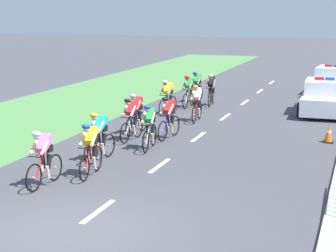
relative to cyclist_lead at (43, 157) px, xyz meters
The scene contains 18 objects.
ground_plane 3.29m from the cyclist_lead, 47.79° to the right, with size 160.00×160.00×0.00m, color #424247.
grass_verge 12.95m from the cyclist_lead, 115.87° to the left, with size 7.00×60.00×0.01m, color #4C7F42.
lane_markings_centre 9.10m from the cyclist_lead, 76.30° to the left, with size 0.14×29.60×0.01m.
cyclist_lead is the anchor object (origin of this frame).
cyclist_second 1.40m from the cyclist_lead, 58.66° to the left, with size 0.46×1.72×1.56m.
cyclist_third 2.73m from the cyclist_lead, 84.87° to the left, with size 0.45×1.72×1.56m.
cyclist_fourth 4.65m from the cyclist_lead, 75.52° to the left, with size 0.45×1.72×1.56m.
cyclist_fifth 6.31m from the cyclist_lead, 78.79° to the left, with size 0.45×1.72×1.56m.
cyclist_sixth 5.48m from the cyclist_lead, 88.96° to the left, with size 0.43×1.72×1.56m.
cyclist_seventh 6.52m from the cyclist_lead, 91.27° to the left, with size 0.44×1.72×1.56m.
cyclist_eighth 9.57m from the cyclist_lead, 82.36° to the left, with size 0.44×1.72×1.56m.
cyclist_ninth 10.55m from the cyclist_lead, 92.00° to the left, with size 0.45×1.72×1.56m.
cyclist_tenth 12.47m from the cyclist_lead, 90.09° to the left, with size 0.42×1.72×1.56m.
cyclist_eleventh 13.37m from the cyclist_lead, 86.48° to the left, with size 0.45×1.72×1.56m.
cyclist_twelfth 14.10m from the cyclist_lead, 90.47° to the left, with size 0.42×1.72×1.56m.
police_car_nearest 14.44m from the cyclist_lead, 65.48° to the left, with size 2.13×4.46×1.59m.
police_car_second 19.97m from the cyclist_lead, 72.55° to the left, with size 2.25×4.52×1.59m.
traffic_cone_near 10.00m from the cyclist_lead, 48.57° to the left, with size 0.36×0.36×0.64m.
Camera 1 is at (5.55, -9.67, 4.54)m, focal length 59.83 mm.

